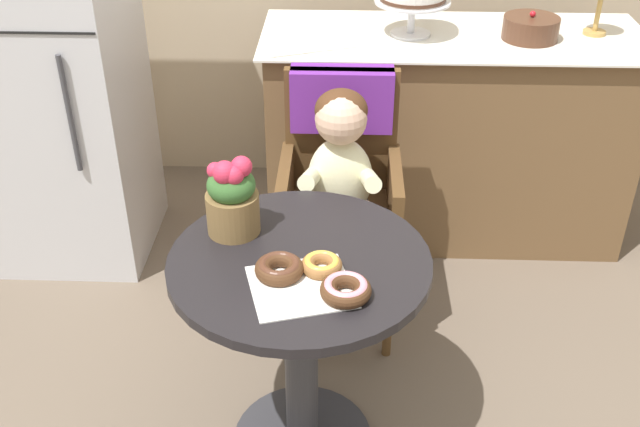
{
  "coord_description": "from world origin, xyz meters",
  "views": [
    {
      "loc": [
        0.12,
        -1.64,
        1.91
      ],
      "look_at": [
        0.05,
        0.15,
        0.77
      ],
      "focal_mm": 42.19,
      "sensor_mm": 36.0,
      "label": 1
    }
  ],
  "objects_px": {
    "donut_side": "(322,264)",
    "round_layer_cake": "(531,28)",
    "cafe_table": "(301,319)",
    "wicker_chair": "(341,163)",
    "seated_child": "(340,175)",
    "donut_mid": "(279,268)",
    "flower_vase": "(232,196)",
    "refrigerator": "(47,60)",
    "donut_front": "(346,289)"
  },
  "relations": [
    {
      "from": "donut_side",
      "to": "round_layer_cake",
      "type": "xyz_separation_m",
      "value": [
        0.78,
        1.32,
        0.2
      ]
    },
    {
      "from": "cafe_table",
      "to": "donut_side",
      "type": "xyz_separation_m",
      "value": [
        0.06,
        -0.05,
        0.23
      ]
    },
    {
      "from": "wicker_chair",
      "to": "seated_child",
      "type": "relative_size",
      "value": 1.31
    },
    {
      "from": "donut_mid",
      "to": "flower_vase",
      "type": "xyz_separation_m",
      "value": [
        -0.15,
        0.21,
        0.09
      ]
    },
    {
      "from": "cafe_table",
      "to": "seated_child",
      "type": "bearing_deg",
      "value": 79.18
    },
    {
      "from": "flower_vase",
      "to": "round_layer_cake",
      "type": "bearing_deg",
      "value": 47.84
    },
    {
      "from": "seated_child",
      "to": "donut_side",
      "type": "bearing_deg",
      "value": -93.93
    },
    {
      "from": "refrigerator",
      "to": "donut_side",
      "type": "bearing_deg",
      "value": -46.04
    },
    {
      "from": "donut_front",
      "to": "round_layer_cake",
      "type": "xyz_separation_m",
      "value": [
        0.71,
        1.43,
        0.2
      ]
    },
    {
      "from": "cafe_table",
      "to": "wicker_chair",
      "type": "relative_size",
      "value": 0.75
    },
    {
      "from": "cafe_table",
      "to": "donut_mid",
      "type": "distance_m",
      "value": 0.25
    },
    {
      "from": "cafe_table",
      "to": "refrigerator",
      "type": "height_order",
      "value": "refrigerator"
    },
    {
      "from": "round_layer_cake",
      "to": "donut_side",
      "type": "bearing_deg",
      "value": -120.44
    },
    {
      "from": "round_layer_cake",
      "to": "donut_front",
      "type": "bearing_deg",
      "value": -116.5
    },
    {
      "from": "donut_front",
      "to": "donut_side",
      "type": "bearing_deg",
      "value": 120.84
    },
    {
      "from": "flower_vase",
      "to": "cafe_table",
      "type": "bearing_deg",
      "value": -33.4
    },
    {
      "from": "wicker_chair",
      "to": "seated_child",
      "type": "bearing_deg",
      "value": -92.46
    },
    {
      "from": "cafe_table",
      "to": "flower_vase",
      "type": "distance_m",
      "value": 0.4
    },
    {
      "from": "wicker_chair",
      "to": "donut_mid",
      "type": "distance_m",
      "value": 0.79
    },
    {
      "from": "flower_vase",
      "to": "round_layer_cake",
      "type": "relative_size",
      "value": 1.1
    },
    {
      "from": "wicker_chair",
      "to": "flower_vase",
      "type": "bearing_deg",
      "value": -120.18
    },
    {
      "from": "donut_front",
      "to": "cafe_table",
      "type": "bearing_deg",
      "value": 128.13
    },
    {
      "from": "wicker_chair",
      "to": "donut_front",
      "type": "distance_m",
      "value": 0.86
    },
    {
      "from": "wicker_chair",
      "to": "round_layer_cake",
      "type": "relative_size",
      "value": 4.36
    },
    {
      "from": "flower_vase",
      "to": "refrigerator",
      "type": "relative_size",
      "value": 0.14
    },
    {
      "from": "wicker_chair",
      "to": "donut_mid",
      "type": "bearing_deg",
      "value": -103.5
    },
    {
      "from": "seated_child",
      "to": "refrigerator",
      "type": "distance_m",
      "value": 1.29
    },
    {
      "from": "flower_vase",
      "to": "refrigerator",
      "type": "xyz_separation_m",
      "value": [
        -0.86,
        0.97,
        0.02
      ]
    },
    {
      "from": "cafe_table",
      "to": "refrigerator",
      "type": "bearing_deg",
      "value": 133.67
    },
    {
      "from": "donut_mid",
      "to": "round_layer_cake",
      "type": "bearing_deg",
      "value": 56.64
    },
    {
      "from": "donut_mid",
      "to": "round_layer_cake",
      "type": "relative_size",
      "value": 0.59
    },
    {
      "from": "donut_side",
      "to": "flower_vase",
      "type": "distance_m",
      "value": 0.33
    },
    {
      "from": "donut_mid",
      "to": "seated_child",
      "type": "bearing_deg",
      "value": 76.25
    },
    {
      "from": "round_layer_cake",
      "to": "refrigerator",
      "type": "height_order",
      "value": "refrigerator"
    },
    {
      "from": "wicker_chair",
      "to": "donut_side",
      "type": "height_order",
      "value": "wicker_chair"
    },
    {
      "from": "wicker_chair",
      "to": "round_layer_cake",
      "type": "distance_m",
      "value": 0.98
    },
    {
      "from": "cafe_table",
      "to": "flower_vase",
      "type": "bearing_deg",
      "value": 146.6
    },
    {
      "from": "cafe_table",
      "to": "flower_vase",
      "type": "relative_size",
      "value": 2.98
    },
    {
      "from": "cafe_table",
      "to": "donut_front",
      "type": "bearing_deg",
      "value": -51.87
    },
    {
      "from": "wicker_chair",
      "to": "donut_front",
      "type": "relative_size",
      "value": 7.3
    },
    {
      "from": "cafe_table",
      "to": "refrigerator",
      "type": "xyz_separation_m",
      "value": [
        -1.05,
        1.1,
        0.34
      ]
    },
    {
      "from": "donut_mid",
      "to": "refrigerator",
      "type": "bearing_deg",
      "value": 130.4
    },
    {
      "from": "donut_mid",
      "to": "flower_vase",
      "type": "height_order",
      "value": "flower_vase"
    },
    {
      "from": "refrigerator",
      "to": "seated_child",
      "type": "bearing_deg",
      "value": -26.11
    },
    {
      "from": "cafe_table",
      "to": "donut_side",
      "type": "distance_m",
      "value": 0.25
    },
    {
      "from": "seated_child",
      "to": "flower_vase",
      "type": "distance_m",
      "value": 0.53
    },
    {
      "from": "seated_child",
      "to": "donut_front",
      "type": "height_order",
      "value": "seated_child"
    },
    {
      "from": "seated_child",
      "to": "round_layer_cake",
      "type": "height_order",
      "value": "round_layer_cake"
    },
    {
      "from": "cafe_table",
      "to": "round_layer_cake",
      "type": "relative_size",
      "value": 3.29
    },
    {
      "from": "flower_vase",
      "to": "refrigerator",
      "type": "height_order",
      "value": "refrigerator"
    }
  ]
}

